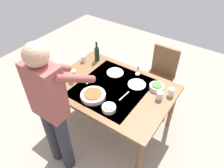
{
  "coord_description": "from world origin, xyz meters",
  "views": [
    {
      "loc": [
        -1.15,
        1.67,
        2.5
      ],
      "look_at": [
        0.0,
        0.0,
        0.79
      ],
      "focal_mm": 34.01,
      "sensor_mm": 36.0,
      "label": 1
    }
  ],
  "objects_px": {
    "water_cup_near_left": "(160,95)",
    "side_bowl_bread": "(109,108)",
    "wine_bottle": "(97,54)",
    "wine_glass_right": "(74,74)",
    "chair_near": "(161,72)",
    "water_cup_near_right": "(84,59)",
    "water_cup_far_right": "(171,92)",
    "dinner_plate_near": "(137,84)",
    "person_server": "(51,106)",
    "side_bowl_salad": "(157,87)",
    "serving_bowl_pasta": "(93,95)",
    "wine_glass_left": "(138,68)",
    "water_cup_far_left": "(54,81)",
    "dinner_plate_far": "(115,73)",
    "dining_table": "(112,91)"
  },
  "relations": [
    {
      "from": "water_cup_near_left",
      "to": "person_server",
      "type": "bearing_deg",
      "value": 50.91
    },
    {
      "from": "water_cup_far_right",
      "to": "water_cup_far_left",
      "type": "bearing_deg",
      "value": 25.99
    },
    {
      "from": "water_cup_near_left",
      "to": "water_cup_near_right",
      "type": "xyz_separation_m",
      "value": [
        1.25,
        -0.09,
        -0.0
      ]
    },
    {
      "from": "person_server",
      "to": "side_bowl_salad",
      "type": "xyz_separation_m",
      "value": [
        -0.66,
        -1.09,
        -0.19
      ]
    },
    {
      "from": "water_cup_near_right",
      "to": "side_bowl_salad",
      "type": "distance_m",
      "value": 1.15
    },
    {
      "from": "dinner_plate_near",
      "to": "dinner_plate_far",
      "type": "distance_m",
      "value": 0.37
    },
    {
      "from": "person_server",
      "to": "serving_bowl_pasta",
      "type": "relative_size",
      "value": 5.63
    },
    {
      "from": "chair_near",
      "to": "water_cup_far_right",
      "type": "relative_size",
      "value": 8.85
    },
    {
      "from": "wine_glass_right",
      "to": "water_cup_near_left",
      "type": "xyz_separation_m",
      "value": [
        -1.07,
        -0.31,
        -0.06
      ]
    },
    {
      "from": "chair_near",
      "to": "water_cup_far_right",
      "type": "distance_m",
      "value": 0.79
    },
    {
      "from": "serving_bowl_pasta",
      "to": "side_bowl_bread",
      "type": "relative_size",
      "value": 1.88
    },
    {
      "from": "dining_table",
      "to": "wine_glass_right",
      "type": "relative_size",
      "value": 9.99
    },
    {
      "from": "wine_bottle",
      "to": "wine_glass_right",
      "type": "distance_m",
      "value": 0.55
    },
    {
      "from": "water_cup_near_left",
      "to": "side_bowl_bread",
      "type": "bearing_deg",
      "value": 51.87
    },
    {
      "from": "dinner_plate_far",
      "to": "water_cup_near_right",
      "type": "bearing_deg",
      "value": 3.17
    },
    {
      "from": "wine_glass_right",
      "to": "side_bowl_salad",
      "type": "bearing_deg",
      "value": -154.81
    },
    {
      "from": "wine_glass_left",
      "to": "water_cup_far_right",
      "type": "height_order",
      "value": "wine_glass_left"
    },
    {
      "from": "dining_table",
      "to": "water_cup_near_right",
      "type": "distance_m",
      "value": 0.72
    },
    {
      "from": "wine_bottle",
      "to": "dining_table",
      "type": "bearing_deg",
      "value": 144.26
    },
    {
      "from": "water_cup_far_left",
      "to": "dinner_plate_near",
      "type": "height_order",
      "value": "water_cup_far_left"
    },
    {
      "from": "water_cup_near_left",
      "to": "dinner_plate_far",
      "type": "xyz_separation_m",
      "value": [
        0.71,
        -0.12,
        -0.04
      ]
    },
    {
      "from": "water_cup_far_right",
      "to": "dinner_plate_far",
      "type": "distance_m",
      "value": 0.8
    },
    {
      "from": "side_bowl_salad",
      "to": "chair_near",
      "type": "bearing_deg",
      "value": -73.36
    },
    {
      "from": "water_cup_near_right",
      "to": "water_cup_far_right",
      "type": "distance_m",
      "value": 1.34
    },
    {
      "from": "person_server",
      "to": "serving_bowl_pasta",
      "type": "bearing_deg",
      "value": -101.95
    },
    {
      "from": "water_cup_far_left",
      "to": "dinner_plate_near",
      "type": "distance_m",
      "value": 1.06
    },
    {
      "from": "wine_glass_right",
      "to": "side_bowl_bread",
      "type": "bearing_deg",
      "value": 165.23
    },
    {
      "from": "chair_near",
      "to": "water_cup_far_left",
      "type": "relative_size",
      "value": 8.99
    },
    {
      "from": "water_cup_near_right",
      "to": "side_bowl_salad",
      "type": "relative_size",
      "value": 0.52
    },
    {
      "from": "side_bowl_salad",
      "to": "water_cup_far_left",
      "type": "bearing_deg",
      "value": 30.25
    },
    {
      "from": "wine_bottle",
      "to": "side_bowl_salad",
      "type": "distance_m",
      "value": 1.01
    },
    {
      "from": "chair_near",
      "to": "water_cup_near_right",
      "type": "height_order",
      "value": "chair_near"
    },
    {
      "from": "chair_near",
      "to": "water_cup_near_right",
      "type": "relative_size",
      "value": 9.72
    },
    {
      "from": "dinner_plate_far",
      "to": "water_cup_near_left",
      "type": "bearing_deg",
      "value": 170.47
    },
    {
      "from": "serving_bowl_pasta",
      "to": "side_bowl_salad",
      "type": "height_order",
      "value": "same"
    },
    {
      "from": "side_bowl_salad",
      "to": "water_cup_near_right",
      "type": "bearing_deg",
      "value": 2.65
    },
    {
      "from": "dining_table",
      "to": "wine_glass_left",
      "type": "distance_m",
      "value": 0.47
    },
    {
      "from": "chair_near",
      "to": "serving_bowl_pasta",
      "type": "distance_m",
      "value": 1.28
    },
    {
      "from": "dinner_plate_near",
      "to": "person_server",
      "type": "bearing_deg",
      "value": 67.31
    },
    {
      "from": "wine_glass_right",
      "to": "wine_glass_left",
      "type": "bearing_deg",
      "value": -136.89
    },
    {
      "from": "water_cup_near_right",
      "to": "wine_glass_left",
      "type": "bearing_deg",
      "value": -167.19
    },
    {
      "from": "water_cup_far_right",
      "to": "dinner_plate_near",
      "type": "xyz_separation_m",
      "value": [
        0.43,
        0.06,
        -0.05
      ]
    },
    {
      "from": "serving_bowl_pasta",
      "to": "water_cup_near_left",
      "type": "bearing_deg",
      "value": -146.83
    },
    {
      "from": "wine_glass_right",
      "to": "water_cup_near_left",
      "type": "distance_m",
      "value": 1.12
    },
    {
      "from": "wine_bottle",
      "to": "water_cup_near_left",
      "type": "distance_m",
      "value": 1.14
    },
    {
      "from": "water_cup_near_right",
      "to": "wine_bottle",
      "type": "bearing_deg",
      "value": -134.25
    },
    {
      "from": "wine_glass_left",
      "to": "water_cup_near_left",
      "type": "height_order",
      "value": "wine_glass_left"
    },
    {
      "from": "wine_glass_left",
      "to": "dinner_plate_far",
      "type": "height_order",
      "value": "wine_glass_left"
    },
    {
      "from": "person_server",
      "to": "dinner_plate_near",
      "type": "distance_m",
      "value": 1.12
    },
    {
      "from": "wine_bottle",
      "to": "side_bowl_salad",
      "type": "xyz_separation_m",
      "value": [
        -1.0,
        0.09,
        -0.08
      ]
    }
  ]
}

